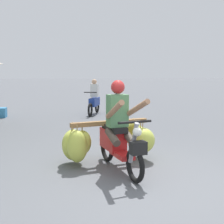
{
  "coord_description": "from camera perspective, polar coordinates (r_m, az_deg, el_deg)",
  "views": [
    {
      "loc": [
        -1.21,
        -4.16,
        1.74
      ],
      "look_at": [
        -0.43,
        1.81,
        0.9
      ],
      "focal_mm": 47.76,
      "sensor_mm": 36.0,
      "label": 1
    }
  ],
  "objects": [
    {
      "name": "ground_plane",
      "position": [
        4.67,
        8.36,
        -14.02
      ],
      "size": [
        120.0,
        120.0,
        0.0
      ],
      "primitive_type": "plane",
      "color": "#56595E"
    },
    {
      "name": "motorbike_main_loaded",
      "position": [
        5.51,
        -0.5,
        -5.08
      ],
      "size": [
        1.83,
        1.94,
        1.58
      ],
      "color": "black",
      "rests_on": "ground"
    },
    {
      "name": "motorbike_distant_ahead_left",
      "position": [
        11.86,
        -3.43,
        2.27
      ],
      "size": [
        0.7,
        1.56,
        1.4
      ],
      "color": "black",
      "rests_on": "ground"
    }
  ]
}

